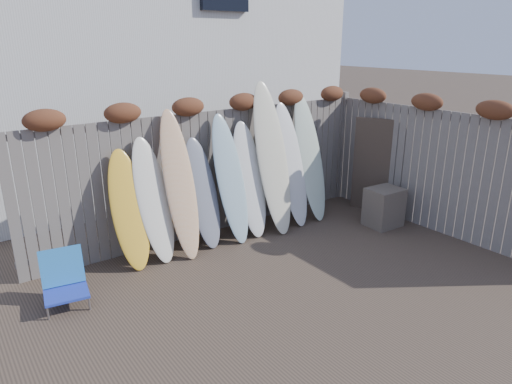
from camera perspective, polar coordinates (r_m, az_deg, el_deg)
ground at (r=6.02m, az=6.93°, el=-12.03°), size 80.00×80.00×0.00m
back_fence at (r=7.38m, az=-5.13°, el=3.81°), size 6.05×0.28×2.24m
right_fence at (r=7.95m, az=22.02°, el=3.28°), size 0.28×4.40×2.24m
house at (r=11.03m, az=-15.16°, el=18.71°), size 8.50×5.50×6.33m
beach_chair at (r=6.04m, az=-22.86°, el=-10.09°), size 0.57×0.60×0.66m
wooden_crate at (r=8.08m, az=15.69°, el=-1.84°), size 0.60×0.51×0.66m
lattice_panel at (r=8.58m, az=15.72°, el=3.04°), size 0.50×1.07×1.72m
surfboard_0 at (r=6.50m, az=-15.57°, el=-2.19°), size 0.52×0.62×1.65m
surfboard_1 at (r=6.62m, az=-12.69°, el=-1.05°), size 0.55×0.68×1.77m
surfboard_2 at (r=6.67m, az=-9.50°, el=0.90°), size 0.50×0.78×2.12m
surfboard_3 at (r=6.97m, az=-6.66°, el=-0.16°), size 0.51×0.62×1.66m
surfboard_4 at (r=7.10m, az=-3.23°, el=1.63°), size 0.50×0.71×1.98m
surfboard_5 at (r=7.33m, az=-0.80°, el=1.56°), size 0.55×0.69×1.82m
surfboard_6 at (r=7.45m, az=2.05°, el=4.23°), size 0.63×0.90×2.42m
surfboard_7 at (r=7.78m, az=4.42°, el=3.41°), size 0.51×0.73×2.06m
surfboard_8 at (r=8.06m, az=6.76°, el=4.28°), size 0.54×0.79×2.17m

